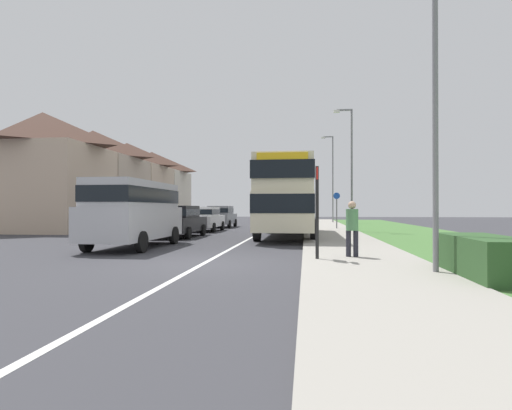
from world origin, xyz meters
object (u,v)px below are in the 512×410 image
object	(u,v)px
pedestrian_at_stop	(352,226)
cycle_route_sign	(337,209)
parked_van_silver	(135,209)
street_lamp_near	(430,64)
street_lamp_mid	(350,162)
double_decker_bus	(288,195)
parked_car_white	(205,218)
parked_car_grey	(221,216)
bus_stop_sign	(317,206)
street_lamp_far	(332,174)
parked_car_black	(179,220)

from	to	relation	value
pedestrian_at_stop	cycle_route_sign	xyz separation A→B (m)	(0.78, 16.38, 0.45)
parked_van_silver	street_lamp_near	world-z (taller)	street_lamp_near
street_lamp_near	street_lamp_mid	xyz separation A→B (m)	(0.02, 16.34, -0.27)
double_decker_bus	parked_van_silver	xyz separation A→B (m)	(-5.41, -6.38, -0.70)
parked_car_white	parked_car_grey	distance (m)	5.40
bus_stop_sign	parked_car_grey	bearing A→B (deg)	108.72
parked_van_silver	street_lamp_far	distance (m)	27.41
parked_van_silver	bus_stop_sign	xyz separation A→B (m)	(6.63, -3.55, 0.09)
parked_car_grey	bus_stop_sign	distance (m)	21.04
parked_car_grey	cycle_route_sign	size ratio (longest dim) A/B	1.66
bus_stop_sign	cycle_route_sign	world-z (taller)	bus_stop_sign
bus_stop_sign	street_lamp_near	xyz separation A→B (m)	(2.35, -2.00, 3.02)
double_decker_bus	pedestrian_at_stop	distance (m)	9.66
double_decker_bus	street_lamp_far	world-z (taller)	street_lamp_far
parked_car_grey	street_lamp_mid	xyz separation A→B (m)	(9.11, -5.58, 3.39)
parked_car_grey	bus_stop_sign	world-z (taller)	bus_stop_sign
parked_car_black	street_lamp_mid	bearing A→B (deg)	29.99
parked_van_silver	cycle_route_sign	distance (m)	15.83
parked_car_grey	parked_car_black	bearing A→B (deg)	-89.63
cycle_route_sign	street_lamp_near	distance (m)	19.24
parked_car_grey	pedestrian_at_stop	xyz separation A→B (m)	(7.73, -19.32, 0.08)
street_lamp_near	street_lamp_far	world-z (taller)	street_lamp_far
street_lamp_mid	parked_car_white	bearing A→B (deg)	178.88
parked_car_white	cycle_route_sign	bearing A→B (deg)	16.25
parked_van_silver	cycle_route_sign	bearing A→B (deg)	58.01
double_decker_bus	street_lamp_near	bearing A→B (deg)	-73.39
street_lamp_far	parked_car_grey	bearing A→B (deg)	-133.69
bus_stop_sign	street_lamp_near	size ratio (longest dim) A/B	0.32
parked_car_white	bus_stop_sign	world-z (taller)	bus_stop_sign
parked_car_white	street_lamp_far	world-z (taller)	street_lamp_far
parked_car_black	cycle_route_sign	world-z (taller)	cycle_route_sign
parked_van_silver	street_lamp_mid	bearing A→B (deg)	50.19
pedestrian_at_stop	cycle_route_sign	world-z (taller)	cycle_route_sign
street_lamp_near	street_lamp_mid	world-z (taller)	street_lamp_near
parked_van_silver	street_lamp_near	bearing A→B (deg)	-31.74
street_lamp_near	cycle_route_sign	bearing A→B (deg)	91.78
street_lamp_near	bus_stop_sign	bearing A→B (deg)	139.58
parked_van_silver	parked_car_grey	xyz separation A→B (m)	(-0.12, 16.36, -0.55)
street_lamp_near	street_lamp_far	distance (m)	31.28
street_lamp_far	parked_van_silver	bearing A→B (deg)	-108.94
bus_stop_sign	street_lamp_mid	bearing A→B (deg)	80.64
parked_van_silver	street_lamp_near	size ratio (longest dim) A/B	0.68
parked_car_white	street_lamp_far	xyz separation A→B (m)	(8.89, 14.77, 3.91)
double_decker_bus	street_lamp_mid	size ratio (longest dim) A/B	1.37
double_decker_bus	pedestrian_at_stop	size ratio (longest dim) A/B	6.15
parked_car_black	street_lamp_near	size ratio (longest dim) A/B	0.57
double_decker_bus	parked_car_black	bearing A→B (deg)	-171.54
parked_car_white	pedestrian_at_stop	xyz separation A→B (m)	(7.67, -13.92, 0.11)
double_decker_bus	parked_car_grey	xyz separation A→B (m)	(-5.54, 9.98, -1.24)
parked_van_silver	street_lamp_mid	world-z (taller)	street_lamp_mid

